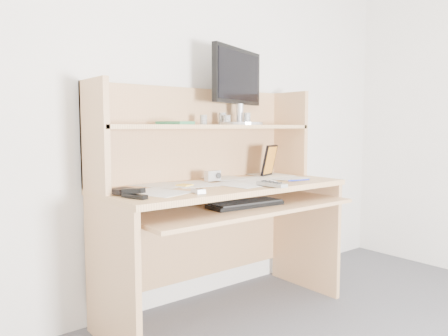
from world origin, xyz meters
TOP-DOWN VIEW (x-y plane):
  - back_wall at (0.00, 1.80)m, footprint 3.60×0.04m
  - desk at (0.00, 1.56)m, footprint 1.40×0.70m
  - paper_clutter at (0.00, 1.48)m, footprint 1.32×0.54m
  - keyboard at (-0.01, 1.29)m, footprint 0.42×0.18m
  - tv_remote at (0.11, 1.22)m, footprint 0.05×0.19m
  - flip_phone at (-0.32, 1.29)m, footprint 0.06×0.09m
  - stapler at (-0.62, 1.34)m, footprint 0.07×0.14m
  - wallet at (-0.62, 1.48)m, footprint 0.11×0.10m
  - sticky_note_pad at (-0.22, 1.54)m, footprint 0.09×0.09m
  - digital_camera at (0.01, 1.60)m, footprint 0.10×0.04m
  - game_case at (0.46, 1.59)m, footprint 0.14×0.06m
  - blue_pen at (0.40, 1.28)m, footprint 0.14×0.04m
  - card_box at (-0.64, 1.65)m, footprint 0.07×0.05m
  - shelf_book at (-0.24, 1.61)m, footprint 0.17×0.20m
  - chip_stack_a at (-0.03, 1.64)m, footprint 0.05×0.05m
  - chip_stack_b at (0.14, 1.68)m, footprint 0.05×0.05m
  - chip_stack_c at (0.14, 1.64)m, footprint 0.06×0.06m
  - chip_stack_d at (0.26, 1.59)m, footprint 0.05×0.05m
  - monitor at (0.25, 1.66)m, footprint 0.52×0.28m

SIDE VIEW (x-z plane):
  - keyboard at x=-0.01m, z-range 0.65..0.68m
  - desk at x=0.00m, z-range 0.04..1.34m
  - paper_clutter at x=0.00m, z-range 0.75..0.76m
  - sticky_note_pad at x=-0.22m, z-range 0.75..0.76m
  - blue_pen at x=0.40m, z-range 0.76..0.76m
  - tv_remote at x=0.11m, z-range 0.76..0.77m
  - flip_phone at x=-0.32m, z-range 0.76..0.78m
  - wallet at x=-0.62m, z-range 0.76..0.78m
  - stapler at x=-0.62m, z-range 0.76..0.80m
  - digital_camera at x=0.01m, z-range 0.76..0.81m
  - game_case at x=0.46m, z-range 0.76..0.95m
  - shelf_book at x=-0.24m, z-range 1.08..1.10m
  - chip_stack_c at x=0.14m, z-range 1.08..1.14m
  - chip_stack_a at x=-0.03m, z-range 1.08..1.14m
  - chip_stack_b at x=0.14m, z-range 1.08..1.15m
  - chip_stack_d at x=0.26m, z-range 1.08..1.15m
  - card_box at x=-0.64m, z-range 1.08..1.18m
  - back_wall at x=0.00m, z-range 0.00..2.50m
  - monitor at x=0.25m, z-range 1.10..1.56m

